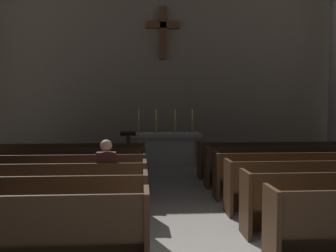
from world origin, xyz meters
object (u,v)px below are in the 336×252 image
object	(u,v)px
candlestick_outer_left	(139,125)
lone_worshipper	(107,176)
pew_left_row_3	(28,191)
candlestick_outer_right	(192,125)
pew_left_row_5	(57,169)
pew_right_row_5	(289,166)
pew_left_row_4	(45,178)
candlestick_inner_left	(156,125)
candlestick_inner_right	(175,125)
pew_right_row_4	(309,175)
pew_left_row_6	(67,161)
pew_right_row_6	(273,159)
pew_left_row_2	(5,208)
altar	(166,148)
lectern	(128,152)

from	to	relation	value
candlestick_outer_left	lone_worshipper	bearing A→B (deg)	-95.13
pew_left_row_3	candlestick_outer_right	size ratio (longest dim) A/B	5.19
pew_left_row_5	pew_right_row_5	distance (m)	5.28
pew_left_row_5	pew_right_row_5	world-z (taller)	same
pew_left_row_4	candlestick_outer_left	bearing A→B (deg)	68.59
candlestick_inner_left	candlestick_inner_right	distance (m)	0.60
pew_right_row_4	candlestick_outer_right	size ratio (longest dim) A/B	5.19
pew_left_row_4	pew_left_row_6	xyz separation A→B (m)	(0.00, 2.16, 0.00)
pew_right_row_4	candlestick_outer_left	distance (m)	5.79
pew_right_row_5	candlestick_outer_right	bearing A→B (deg)	117.18
pew_left_row_6	lone_worshipper	world-z (taller)	lone_worshipper
pew_left_row_3	pew_right_row_6	size ratio (longest dim) A/B	1.00
pew_left_row_4	candlestick_outer_right	bearing A→B (deg)	52.59
pew_left_row_5	candlestick_inner_left	size ratio (longest dim) A/B	5.19
candlestick_outer_right	pew_left_row_2	bearing A→B (deg)	-117.44
pew_right_row_4	altar	world-z (taller)	altar
pew_left_row_5	pew_right_row_6	xyz separation A→B (m)	(5.28, 1.08, 0.00)
pew_right_row_4	lectern	size ratio (longest dim) A/B	3.38
candlestick_inner_left	candlestick_outer_right	xyz separation A→B (m)	(1.15, 0.00, 0.00)
pew_left_row_5	lone_worshipper	world-z (taller)	lone_worshipper
altar	candlestick_outer_right	distance (m)	1.11
lectern	pew_left_row_3	bearing A→B (deg)	-108.56
pew_left_row_3	pew_left_row_4	distance (m)	1.08
pew_left_row_4	candlestick_outer_right	distance (m)	5.79
pew_left_row_2	pew_left_row_3	distance (m)	1.08
lectern	lone_worshipper	bearing A→B (deg)	-92.68
pew_left_row_6	candlestick_outer_left	world-z (taller)	candlestick_outer_left
pew_left_row_4	pew_right_row_5	size ratio (longest dim) A/B	1.00
pew_left_row_3	altar	world-z (taller)	altar
pew_right_row_4	candlestick_inner_right	distance (m)	5.18
candlestick_outer_left	lectern	bearing A→B (deg)	-103.91
pew_right_row_5	altar	size ratio (longest dim) A/B	1.77
pew_left_row_3	pew_left_row_5	world-z (taller)	same
pew_left_row_3	pew_left_row_5	bearing A→B (deg)	90.00
pew_left_row_3	pew_right_row_5	distance (m)	5.70
pew_right_row_4	candlestick_inner_right	bearing A→B (deg)	117.14
pew_left_row_5	pew_left_row_6	size ratio (longest dim) A/B	1.00
candlestick_outer_left	candlestick_inner_left	distance (m)	0.55
pew_right_row_6	lone_worshipper	world-z (taller)	lone_worshipper
pew_right_row_5	lectern	distance (m)	4.42
pew_right_row_6	altar	bearing A→B (deg)	137.68
pew_left_row_3	candlestick_outer_left	xyz separation A→B (m)	(1.79, 5.64, 0.78)
pew_left_row_6	pew_right_row_4	world-z (taller)	same
candlestick_inner_left	pew_right_row_6	bearing A→B (deg)	-39.27
pew_left_row_2	pew_left_row_3	world-z (taller)	same
pew_left_row_3	pew_right_row_4	size ratio (longest dim) A/B	1.00
pew_left_row_5	candlestick_outer_right	bearing A→B (deg)	44.94
candlestick_outer_left	pew_right_row_4	bearing A→B (deg)	-52.59
candlestick_outer_left	pew_left_row_2	bearing A→B (deg)	-104.90
candlestick_inner_left	candlestick_inner_right	xyz separation A→B (m)	(0.60, 0.00, 0.00)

